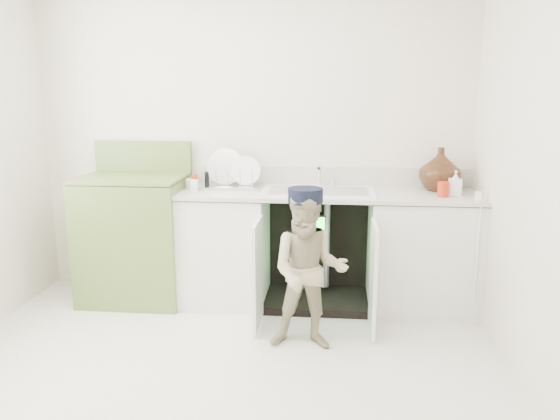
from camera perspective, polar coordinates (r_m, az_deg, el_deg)
The scene contains 5 objects.
ground at distance 3.40m, azimuth -6.60°, elevation -16.84°, with size 3.50×3.50×0.00m, color beige.
room_shell at distance 3.00m, azimuth -7.21°, elevation 4.48°, with size 6.00×5.50×1.26m.
counter_run at distance 4.27m, azimuth 4.31°, elevation -3.65°, with size 2.44×1.02×1.23m.
avocado_stove at distance 4.51m, azimuth -14.84°, elevation -2.66°, with size 0.80×0.65×1.25m.
repair_worker at distance 3.52m, azimuth 3.03°, elevation -6.25°, with size 0.51×0.63×1.06m.
Camera 1 is at (0.66, -2.89, 1.67)m, focal length 35.00 mm.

